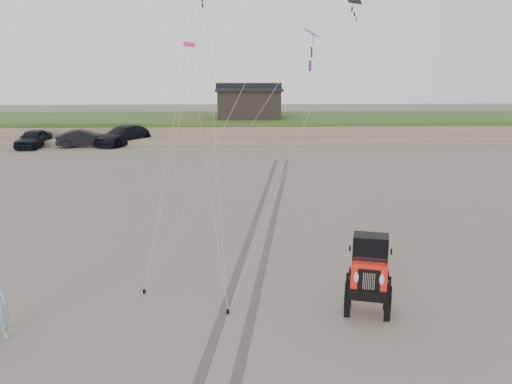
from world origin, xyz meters
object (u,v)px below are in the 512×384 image
Objects in this scene: cabin at (249,102)px; truck_b at (83,138)px; jeep at (368,284)px; truck_a at (33,139)px; truck_c at (124,135)px.

cabin reaches higher than truck_b.
truck_a is at bearing 139.58° from jeep.
truck_a is 1.02× the size of truck_b.
jeep is at bearing -163.29° from truck_b.
truck_b is 3.35m from truck_c.
cabin is 1.35× the size of jeep.
truck_c is (3.19, 1.01, 0.11)m from truck_b.
truck_a is (-18.25, -7.49, -2.48)m from cabin.
jeep reaches higher than truck_a.
cabin reaches higher than truck_a.
truck_c is at bearing 128.20° from jeep.
truck_a is at bearing -134.95° from truck_c.
cabin is 1.13× the size of truck_c.
jeep reaches higher than truck_c.
jeep is (16.55, -30.23, 0.17)m from truck_b.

